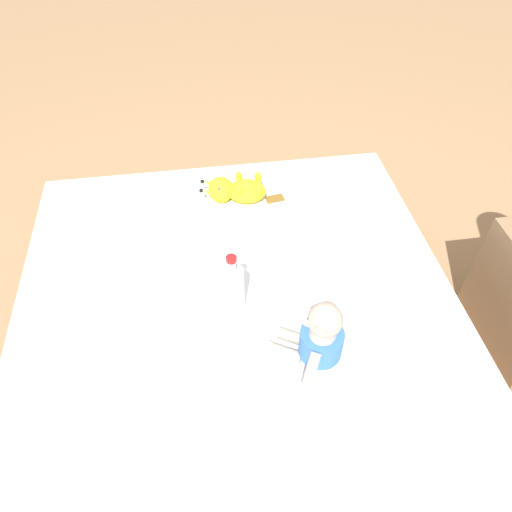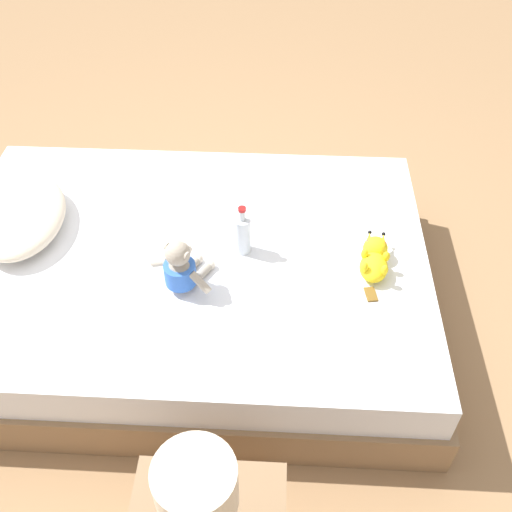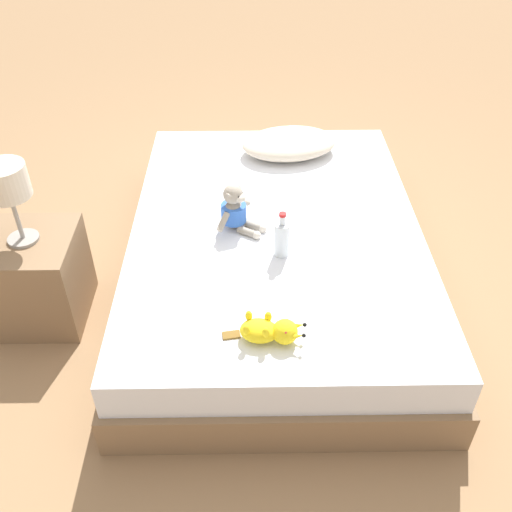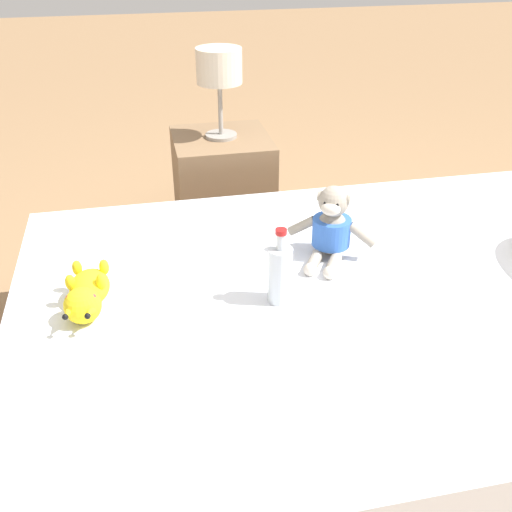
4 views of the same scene
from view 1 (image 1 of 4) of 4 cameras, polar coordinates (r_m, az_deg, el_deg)
ground_plane at (r=1.73m, az=-0.72°, el=-20.07°), size 16.00×16.00×0.00m
bed at (r=1.56m, az=-0.78°, el=-17.33°), size 1.46×2.07×0.38m
plush_monkey at (r=1.35m, az=7.38°, el=-9.67°), size 0.25×0.26×0.24m
plush_yellow_creature at (r=1.87m, az=-2.45°, el=7.85°), size 0.33×0.13×0.10m
glass_bottle at (r=1.46m, az=-2.77°, el=-3.91°), size 0.07×0.07×0.23m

